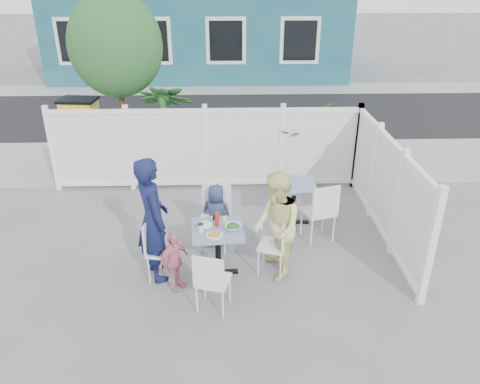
{
  "coord_description": "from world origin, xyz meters",
  "views": [
    {
      "loc": [
        0.51,
        -6.0,
        3.96
      ],
      "look_at": [
        0.68,
        -0.09,
        1.1
      ],
      "focal_mm": 35.0,
      "sensor_mm": 36.0,
      "label": 1
    }
  ],
  "objects_px": {
    "chair_left": "(157,245)",
    "man": "(153,220)",
    "main_table": "(218,239)",
    "boy": "(216,215)",
    "chair_near": "(211,278)",
    "chair_back": "(215,212)",
    "toddler": "(174,261)",
    "chair_right": "(278,241)",
    "spare_table": "(294,193)",
    "woman": "(276,227)",
    "utility_cabinet": "(82,131)"
  },
  "relations": [
    {
      "from": "chair_back",
      "to": "toddler",
      "type": "relative_size",
      "value": 1.16
    },
    {
      "from": "main_table",
      "to": "boy",
      "type": "bearing_deg",
      "value": 92.39
    },
    {
      "from": "chair_near",
      "to": "woman",
      "type": "distance_m",
      "value": 1.2
    },
    {
      "from": "utility_cabinet",
      "to": "toddler",
      "type": "relative_size",
      "value": 1.56
    },
    {
      "from": "chair_right",
      "to": "man",
      "type": "relative_size",
      "value": 0.48
    },
    {
      "from": "chair_left",
      "to": "woman",
      "type": "xyz_separation_m",
      "value": [
        1.63,
        0.02,
        0.25
      ]
    },
    {
      "from": "chair_back",
      "to": "chair_near",
      "type": "height_order",
      "value": "chair_back"
    },
    {
      "from": "spare_table",
      "to": "man",
      "type": "distance_m",
      "value": 2.57
    },
    {
      "from": "chair_near",
      "to": "chair_back",
      "type": "bearing_deg",
      "value": 105.32
    },
    {
      "from": "main_table",
      "to": "boy",
      "type": "distance_m",
      "value": 0.84
    },
    {
      "from": "man",
      "to": "woman",
      "type": "bearing_deg",
      "value": -115.26
    },
    {
      "from": "main_table",
      "to": "spare_table",
      "type": "xyz_separation_m",
      "value": [
        1.24,
        1.43,
        -0.0
      ]
    },
    {
      "from": "chair_right",
      "to": "man",
      "type": "distance_m",
      "value": 1.75
    },
    {
      "from": "main_table",
      "to": "chair_near",
      "type": "bearing_deg",
      "value": -95.08
    },
    {
      "from": "utility_cabinet",
      "to": "chair_right",
      "type": "relative_size",
      "value": 1.55
    },
    {
      "from": "utility_cabinet",
      "to": "chair_back",
      "type": "height_order",
      "value": "utility_cabinet"
    },
    {
      "from": "spare_table",
      "to": "chair_left",
      "type": "xyz_separation_m",
      "value": [
        -2.07,
        -1.47,
        -0.05
      ]
    },
    {
      "from": "spare_table",
      "to": "boy",
      "type": "height_order",
      "value": "boy"
    },
    {
      "from": "chair_near",
      "to": "toddler",
      "type": "xyz_separation_m",
      "value": [
        -0.51,
        0.5,
        -0.08
      ]
    },
    {
      "from": "woman",
      "to": "chair_near",
      "type": "bearing_deg",
      "value": -57.64
    },
    {
      "from": "man",
      "to": "chair_left",
      "type": "bearing_deg",
      "value": -163.89
    },
    {
      "from": "chair_near",
      "to": "man",
      "type": "xyz_separation_m",
      "value": [
        -0.8,
        0.81,
        0.39
      ]
    },
    {
      "from": "chair_left",
      "to": "chair_back",
      "type": "height_order",
      "value": "chair_back"
    },
    {
      "from": "main_table",
      "to": "boy",
      "type": "relative_size",
      "value": 0.75
    },
    {
      "from": "chair_left",
      "to": "man",
      "type": "distance_m",
      "value": 0.38
    },
    {
      "from": "chair_right",
      "to": "chair_near",
      "type": "bearing_deg",
      "value": 150.85
    },
    {
      "from": "toddler",
      "to": "chair_back",
      "type": "bearing_deg",
      "value": 15.87
    },
    {
      "from": "spare_table",
      "to": "chair_left",
      "type": "distance_m",
      "value": 2.54
    },
    {
      "from": "chair_back",
      "to": "boy",
      "type": "distance_m",
      "value": 0.09
    },
    {
      "from": "spare_table",
      "to": "chair_near",
      "type": "bearing_deg",
      "value": -120.52
    },
    {
      "from": "chair_back",
      "to": "chair_near",
      "type": "relative_size",
      "value": 1.14
    },
    {
      "from": "utility_cabinet",
      "to": "chair_near",
      "type": "bearing_deg",
      "value": -54.93
    },
    {
      "from": "spare_table",
      "to": "chair_left",
      "type": "relative_size",
      "value": 0.82
    },
    {
      "from": "man",
      "to": "toddler",
      "type": "distance_m",
      "value": 0.63
    },
    {
      "from": "spare_table",
      "to": "chair_left",
      "type": "height_order",
      "value": "chair_left"
    },
    {
      "from": "chair_left",
      "to": "man",
      "type": "relative_size",
      "value": 0.5
    },
    {
      "from": "toddler",
      "to": "boy",
      "type": "bearing_deg",
      "value": 16.1
    },
    {
      "from": "utility_cabinet",
      "to": "spare_table",
      "type": "height_order",
      "value": "utility_cabinet"
    },
    {
      "from": "boy",
      "to": "man",
      "type": "bearing_deg",
      "value": 59.62
    },
    {
      "from": "chair_right",
      "to": "chair_near",
      "type": "distance_m",
      "value": 1.23
    },
    {
      "from": "spare_table",
      "to": "woman",
      "type": "xyz_separation_m",
      "value": [
        -0.44,
        -1.45,
        0.2
      ]
    },
    {
      "from": "chair_left",
      "to": "chair_back",
      "type": "xyz_separation_m",
      "value": [
        0.78,
        0.84,
        0.05
      ]
    },
    {
      "from": "chair_left",
      "to": "man",
      "type": "height_order",
      "value": "man"
    },
    {
      "from": "man",
      "to": "woman",
      "type": "xyz_separation_m",
      "value": [
        1.67,
        -0.03,
        -0.12
      ]
    },
    {
      "from": "utility_cabinet",
      "to": "spare_table",
      "type": "xyz_separation_m",
      "value": [
        4.31,
        -3.06,
        -0.1
      ]
    },
    {
      "from": "chair_right",
      "to": "toddler",
      "type": "distance_m",
      "value": 1.46
    },
    {
      "from": "utility_cabinet",
      "to": "boy",
      "type": "xyz_separation_m",
      "value": [
        3.03,
        -3.65,
        -0.17
      ]
    },
    {
      "from": "main_table",
      "to": "chair_right",
      "type": "bearing_deg",
      "value": 2.32
    },
    {
      "from": "spare_table",
      "to": "man",
      "type": "height_order",
      "value": "man"
    },
    {
      "from": "chair_right",
      "to": "woman",
      "type": "bearing_deg",
      "value": 167.62
    }
  ]
}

